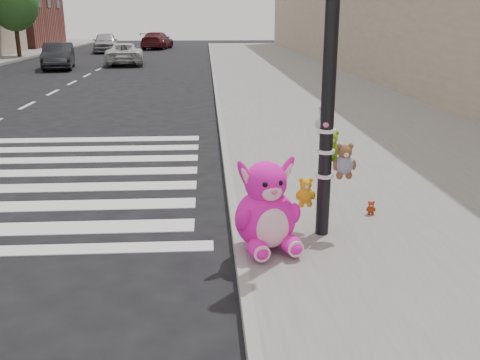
{
  "coord_description": "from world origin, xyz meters",
  "views": [
    {
      "loc": [
        1.2,
        -4.29,
        2.73
      ],
      "look_at": [
        1.6,
        2.13,
        0.75
      ],
      "focal_mm": 40.0,
      "sensor_mm": 36.0,
      "label": 1
    }
  ],
  "objects_px": {
    "signal_pole": "(329,102)",
    "red_teddy": "(371,208)",
    "pink_bunny": "(266,212)",
    "car_dark_far": "(58,56)",
    "car_white_near": "(124,54)"
  },
  "relations": [
    {
      "from": "signal_pole",
      "to": "red_teddy",
      "type": "relative_size",
      "value": 20.55
    },
    {
      "from": "signal_pole",
      "to": "pink_bunny",
      "type": "height_order",
      "value": "signal_pole"
    },
    {
      "from": "pink_bunny",
      "to": "car_dark_far",
      "type": "bearing_deg",
      "value": 94.7
    },
    {
      "from": "signal_pole",
      "to": "pink_bunny",
      "type": "xyz_separation_m",
      "value": [
        -0.76,
        -0.42,
        -1.18
      ]
    },
    {
      "from": "car_white_near",
      "to": "signal_pole",
      "type": "bearing_deg",
      "value": 96.77
    },
    {
      "from": "car_dark_far",
      "to": "red_teddy",
      "type": "bearing_deg",
      "value": -76.36
    },
    {
      "from": "car_white_near",
      "to": "car_dark_far",
      "type": "bearing_deg",
      "value": 31.13
    },
    {
      "from": "signal_pole",
      "to": "car_white_near",
      "type": "xyz_separation_m",
      "value": [
        -6.12,
        25.94,
        -1.15
      ]
    },
    {
      "from": "car_dark_far",
      "to": "signal_pole",
      "type": "bearing_deg",
      "value": -78.51
    },
    {
      "from": "pink_bunny",
      "to": "car_dark_far",
      "type": "distance_m",
      "value": 25.4
    },
    {
      "from": "signal_pole",
      "to": "car_dark_far",
      "type": "distance_m",
      "value": 25.3
    },
    {
      "from": "signal_pole",
      "to": "car_white_near",
      "type": "distance_m",
      "value": 26.67
    },
    {
      "from": "red_teddy",
      "to": "car_dark_far",
      "type": "xyz_separation_m",
      "value": [
        -10.04,
        22.94,
        0.45
      ]
    },
    {
      "from": "red_teddy",
      "to": "car_dark_far",
      "type": "distance_m",
      "value": 25.04
    },
    {
      "from": "red_teddy",
      "to": "car_dark_far",
      "type": "bearing_deg",
      "value": 124.64
    }
  ]
}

